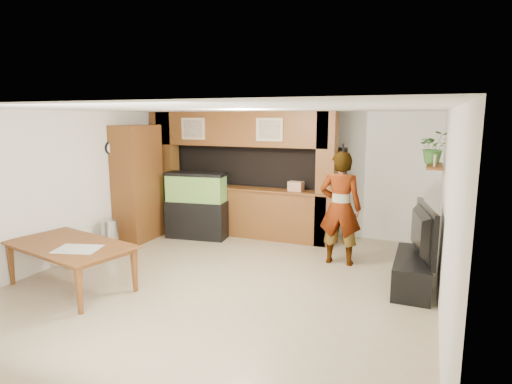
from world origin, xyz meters
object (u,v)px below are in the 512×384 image
at_px(pantry_cabinet, 138,183).
at_px(television, 416,231).
at_px(dining_table, 69,267).
at_px(aquarium, 197,206).
at_px(person, 340,208).

relative_size(pantry_cabinet, television, 1.74).
bearing_deg(dining_table, aquarium, 95.67).
height_order(aquarium, television, aquarium).
bearing_deg(person, television, 150.48).
distance_m(aquarium, person, 3.11).
bearing_deg(person, dining_table, 35.65).
bearing_deg(pantry_cabinet, television, -6.34).
bearing_deg(dining_table, television, 35.30).
relative_size(television, person, 0.69).
relative_size(aquarium, television, 1.02).
bearing_deg(pantry_cabinet, aquarium, 25.82).
relative_size(pantry_cabinet, person, 1.20).
bearing_deg(aquarium, television, -21.80).
distance_m(pantry_cabinet, person, 4.12).
height_order(pantry_cabinet, dining_table, pantry_cabinet).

